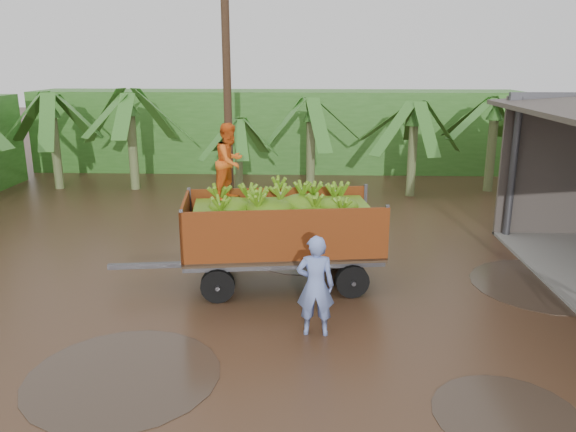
{
  "coord_description": "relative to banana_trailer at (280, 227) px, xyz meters",
  "views": [
    {
      "loc": [
        -0.38,
        -10.1,
        4.96
      ],
      "look_at": [
        -0.9,
        2.42,
        1.46
      ],
      "focal_mm": 35.0,
      "sensor_mm": 36.0,
      "label": 1
    }
  ],
  "objects": [
    {
      "name": "banana_trailer",
      "position": [
        0.0,
        0.0,
        0.0
      ],
      "size": [
        6.14,
        2.67,
        3.67
      ],
      "rotation": [
        0.0,
        0.0,
        0.13
      ],
      "color": "#A34517",
      "rests_on": "ground"
    },
    {
      "name": "hedge_north",
      "position": [
        -0.95,
        14.08,
        0.47
      ],
      "size": [
        22.0,
        3.0,
        3.6
      ],
      "primitive_type": "cube",
      "color": "#2D661E",
      "rests_on": "ground"
    },
    {
      "name": "utility_pole",
      "position": [
        -1.8,
        4.64,
        2.89
      ],
      "size": [
        1.2,
        0.24,
        8.34
      ],
      "color": "#47301E",
      "rests_on": "ground"
    },
    {
      "name": "banana_plants",
      "position": [
        -4.73,
        4.63,
        0.57
      ],
      "size": [
        24.12,
        20.83,
        4.45
      ],
      "color": "#2D661E",
      "rests_on": "ground"
    },
    {
      "name": "ground",
      "position": [
        1.05,
        -1.92,
        -1.33
      ],
      "size": [
        100.0,
        100.0,
        0.0
      ],
      "primitive_type": "plane",
      "color": "black",
      "rests_on": "ground"
    },
    {
      "name": "man_blue",
      "position": [
        0.78,
        -2.45,
        -0.37
      ],
      "size": [
        0.71,
        0.47,
        1.93
      ],
      "primitive_type": "imported",
      "rotation": [
        0.0,
        0.0,
        3.13
      ],
      "color": "#748CD5",
      "rests_on": "ground"
    }
  ]
}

